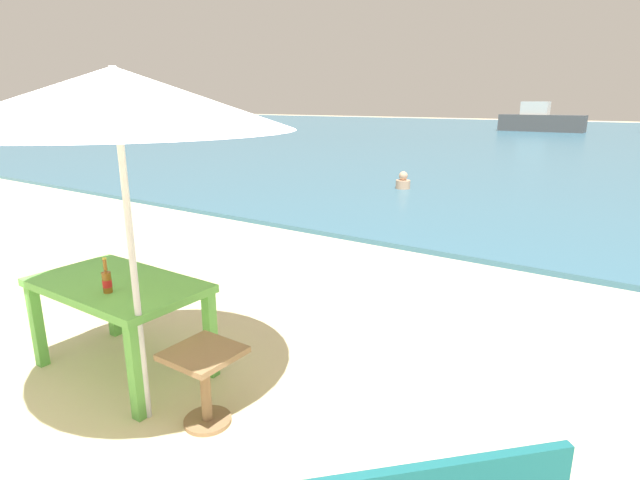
{
  "coord_description": "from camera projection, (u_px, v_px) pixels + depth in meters",
  "views": [
    {
      "loc": [
        2.79,
        -1.48,
        2.11
      ],
      "look_at": [
        -0.29,
        3.0,
        0.6
      ],
      "focal_mm": 28.31,
      "sensor_mm": 36.0,
      "label": 1
    }
  ],
  "objects": [
    {
      "name": "patio_umbrella",
      "position": [
        116.0,
        99.0,
        2.92
      ],
      "size": [
        2.1,
        2.1,
        2.3
      ],
      "color": "silver",
      "rests_on": "ground_plane"
    },
    {
      "name": "side_table_wood",
      "position": [
        205.0,
        376.0,
        3.33
      ],
      "size": [
        0.44,
        0.44,
        0.54
      ],
      "color": "olive",
      "rests_on": "ground_plane"
    },
    {
      "name": "boat_cargo_ship",
      "position": [
        540.0,
        121.0,
        33.79
      ],
      "size": [
        5.35,
        1.46,
        1.94
      ],
      "color": "#4C4C4C",
      "rests_on": "sea_water"
    },
    {
      "name": "swimmer_person",
      "position": [
        403.0,
        182.0,
        11.96
      ],
      "size": [
        0.34,
        0.34,
        0.41
      ],
      "color": "tan",
      "rests_on": "sea_water"
    },
    {
      "name": "picnic_table_green",
      "position": [
        118.0,
        295.0,
        3.92
      ],
      "size": [
        1.4,
        0.8,
        0.76
      ],
      "color": "#60B24C",
      "rests_on": "ground_plane"
    },
    {
      "name": "ground_plane",
      "position": [
        95.0,
        438.0,
        3.26
      ],
      "size": [
        120.0,
        120.0,
        0.0
      ],
      "primitive_type": "plane",
      "color": "beige"
    },
    {
      "name": "beer_bottle_amber",
      "position": [
        107.0,
        280.0,
        3.64
      ],
      "size": [
        0.07,
        0.07,
        0.26
      ],
      "color": "brown",
      "rests_on": "picnic_table_green"
    },
    {
      "name": "sea_water",
      "position": [
        609.0,
        140.0,
        27.08
      ],
      "size": [
        120.0,
        50.0,
        0.08
      ],
      "primitive_type": "cube",
      "color": "#386B84",
      "rests_on": "ground_plane"
    }
  ]
}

